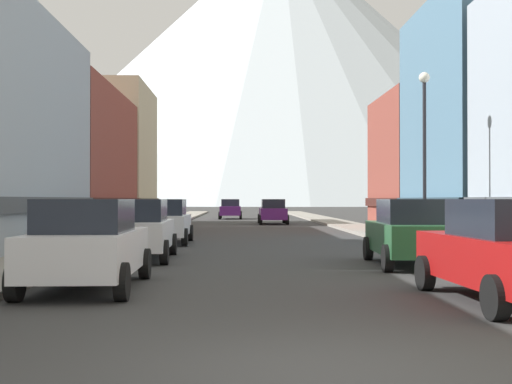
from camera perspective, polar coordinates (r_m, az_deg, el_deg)
ground_plane at (r=7.12m, az=5.33°, el=-15.08°), size 400.00×400.00×0.00m
sidewalk_left at (r=42.23m, az=-8.84°, el=-2.92°), size 2.50×100.00×0.15m
sidewalk_right at (r=42.47m, az=8.15°, el=-2.90°), size 2.50×100.00×0.15m
storefront_left_2 at (r=38.94m, az=-16.79°, el=2.34°), size 7.53×13.85×7.82m
storefront_left_3 at (r=51.13m, az=-12.51°, el=2.85°), size 6.55×10.12×10.05m
storefront_right_3 at (r=41.19m, az=16.66°, el=2.19°), size 9.24×8.64×7.83m
car_left_0 at (r=13.74m, az=-14.04°, el=-4.26°), size 2.13×4.43×1.78m
car_left_1 at (r=20.14m, az=-9.98°, el=-3.10°), size 2.17×4.45×1.78m
car_left_2 at (r=27.31m, az=-7.72°, el=-2.45°), size 2.09×4.42×1.78m
car_right_0 at (r=12.34m, az=20.58°, el=-4.66°), size 2.21×4.47×1.78m
car_right_1 at (r=18.50m, az=13.02°, el=-3.32°), size 2.24×4.48×1.78m
car_driving_0 at (r=60.92m, az=-2.17°, el=-1.44°), size 2.06×4.40×1.78m
car_driving_1 at (r=48.34m, az=1.43°, el=-1.65°), size 2.06×4.40×1.78m
pedestrian_0 at (r=34.64m, az=-10.47°, el=-2.08°), size 0.36×0.36×1.60m
pedestrian_1 at (r=21.14m, az=18.11°, el=-3.07°), size 0.36×0.36×1.55m
streetlamp_right at (r=23.20m, az=14.03°, el=4.87°), size 0.36×0.36×5.86m
mountain_backdrop at (r=272.64m, az=2.09°, el=10.69°), size 224.37×224.37×110.44m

